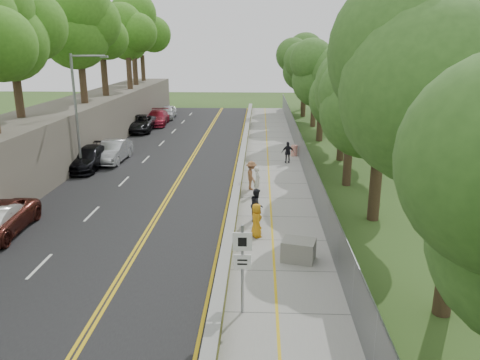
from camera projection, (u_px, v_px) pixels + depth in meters
name	position (u px, v px, depth m)	size (l,w,h in m)	color
ground	(219.00, 271.00, 18.43)	(140.00, 140.00, 0.00)	#33511E
road	(161.00, 170.00, 33.03)	(11.20, 66.00, 0.04)	black
sidewalk	(274.00, 171.00, 32.70)	(4.20, 66.00, 0.05)	gray
jersey_barrier	(241.00, 167.00, 32.72)	(0.42, 66.00, 0.60)	yellow
rock_embankment	(45.00, 141.00, 32.81)	(5.00, 66.00, 4.00)	#595147
chainlink_fence	(304.00, 158.00, 32.34)	(0.04, 66.00, 2.00)	slate
trees_embankment	(38.00, 13.00, 30.40)	(6.40, 66.00, 13.00)	#468B21
trees_fenceside	(344.00, 69.00, 30.56)	(7.00, 66.00, 14.00)	#417429
streetlight	(79.00, 106.00, 30.99)	(2.52, 0.22, 8.00)	gray
signpost	(242.00, 260.00, 14.95)	(0.62, 0.09, 3.10)	gray
construction_barrel	(294.00, 151.00, 36.97)	(0.51, 0.51, 0.84)	red
concrete_block	(298.00, 250.00, 19.12)	(1.31, 0.99, 0.88)	slate
car_3	(88.00, 158.00, 33.13)	(2.16, 5.32, 1.54)	black
car_4	(107.00, 151.00, 35.64)	(1.56, 3.89, 1.32)	#C2A290
car_5	(113.00, 151.00, 35.05)	(1.69, 4.83, 1.59)	#ACADB3
car_6	(140.00, 123.00, 47.27)	(2.68, 5.82, 1.62)	black
car_7	(157.00, 118.00, 50.92)	(2.21, 5.44, 1.58)	maroon
car_8	(167.00, 112.00, 55.32)	(1.81, 4.51, 1.54)	silver
painter_0	(256.00, 220.00, 21.36)	(0.78, 0.51, 1.60)	orange
painter_1	(257.00, 180.00, 27.52)	(0.60, 0.39, 1.63)	silver
painter_2	(257.00, 205.00, 23.37)	(0.80, 0.62, 1.65)	black
painter_3	(251.00, 176.00, 28.28)	(1.14, 0.66, 1.76)	#8F5B39
person_far	(288.00, 152.00, 34.64)	(0.94, 0.39, 1.60)	black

